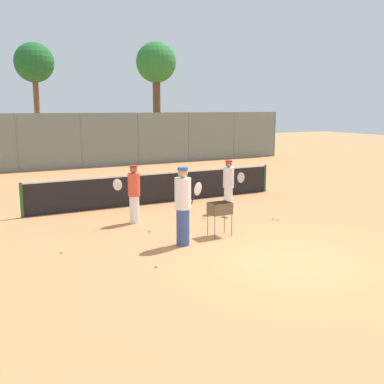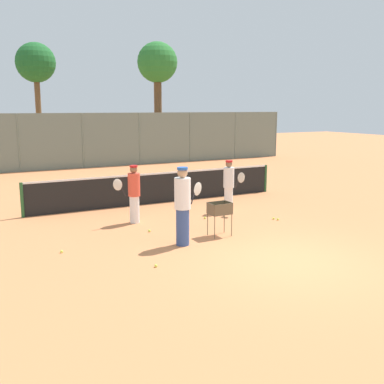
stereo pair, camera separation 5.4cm
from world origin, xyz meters
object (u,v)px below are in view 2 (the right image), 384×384
tennis_net (160,187)px  player_white_outfit (134,193)px  player_red_cap (183,205)px  ball_cart (220,211)px  player_yellow_shirt (229,185)px

tennis_net → player_white_outfit: (-1.78, -2.20, 0.31)m
tennis_net → player_red_cap: player_red_cap is taller
player_red_cap → ball_cart: bearing=-9.1°
player_red_cap → player_yellow_shirt: player_red_cap is taller
player_red_cap → ball_cart: 1.28m
tennis_net → player_red_cap: size_ratio=4.83×
tennis_net → player_red_cap: (-1.49, -4.75, 0.43)m
player_red_cap → player_yellow_shirt: size_ratio=1.16×
player_white_outfit → ball_cart: 2.74m
ball_cart → player_yellow_shirt: bearing=52.9°
player_white_outfit → ball_cart: bearing=111.4°
tennis_net → player_red_cap: bearing=-107.5°
player_white_outfit → ball_cart: player_white_outfit is taller
player_red_cap → tennis_net: bearing=51.0°
player_yellow_shirt → ball_cart: size_ratio=1.87×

